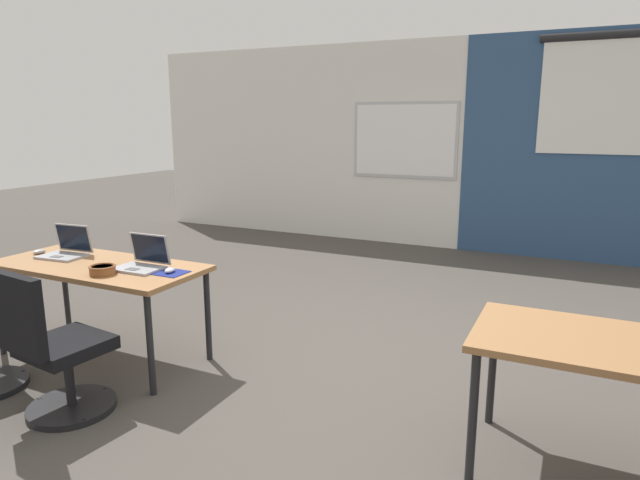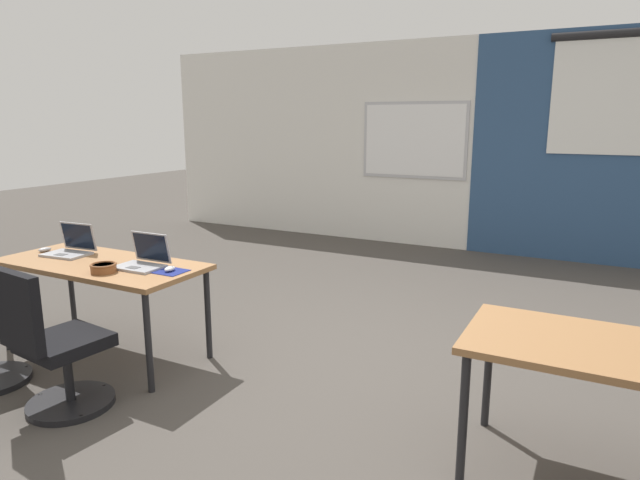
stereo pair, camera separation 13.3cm
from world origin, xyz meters
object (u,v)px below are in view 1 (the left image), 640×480
object	(u,v)px
snack_bowl	(102,269)
mouse_near_left_end	(39,252)
laptop_near_left_inner	(142,261)
laptop_near_left_end	(66,250)
mouse_near_left_inner	(170,270)
chair_near_left_inner	(56,357)
desk_near_left	(98,272)

from	to	relation	value
snack_bowl	mouse_near_left_end	bearing A→B (deg)	166.67
laptop_near_left_inner	snack_bowl	size ratio (longest dim) A/B	1.89
laptop_near_left_end	snack_bowl	bearing A→B (deg)	-26.45
laptop_near_left_inner	mouse_near_left_inner	bearing A→B (deg)	-3.51
mouse_near_left_end	chair_near_left_inner	xyz separation A→B (m)	(1.07, -0.77, -0.36)
desk_near_left	snack_bowl	size ratio (longest dim) A/B	9.01
laptop_near_left_end	mouse_near_left_end	xyz separation A→B (m)	(-0.26, -0.04, -0.03)
mouse_near_left_inner	snack_bowl	size ratio (longest dim) A/B	0.61
laptop_near_left_end	mouse_near_left_end	distance (m)	0.26
laptop_near_left_inner	snack_bowl	bearing A→B (deg)	-121.33
laptop_near_left_end	desk_near_left	bearing A→B (deg)	-14.81
chair_near_left_inner	laptop_near_left_end	bearing A→B (deg)	-37.80
laptop_near_left_end	mouse_near_left_inner	world-z (taller)	laptop_near_left_end
desk_near_left	mouse_near_left_inner	xyz separation A→B (m)	(0.64, 0.04, 0.08)
mouse_near_left_end	mouse_near_left_inner	xyz separation A→B (m)	(1.29, 0.01, 0.00)
mouse_near_left_inner	mouse_near_left_end	bearing A→B (deg)	-179.61
mouse_near_left_end	mouse_near_left_inner	distance (m)	1.29
laptop_near_left_inner	chair_near_left_inner	bearing A→B (deg)	-88.70
laptop_near_left_inner	laptop_near_left_end	bearing A→B (deg)	177.41
laptop_near_left_end	mouse_near_left_end	world-z (taller)	laptop_near_left_end
laptop_near_left_inner	chair_near_left_inner	world-z (taller)	laptop_near_left_inner
laptop_near_left_inner	mouse_near_left_inner	size ratio (longest dim) A/B	3.10
desk_near_left	chair_near_left_inner	world-z (taller)	chair_near_left_inner
laptop_near_left_inner	chair_near_left_inner	distance (m)	0.88
laptop_near_left_end	mouse_near_left_inner	distance (m)	1.04
desk_near_left	snack_bowl	world-z (taller)	snack_bowl
laptop_near_left_end	mouse_near_left_inner	bearing A→B (deg)	-6.77
laptop_near_left_end	laptop_near_left_inner	bearing A→B (deg)	-6.54
chair_near_left_inner	laptop_near_left_inner	bearing A→B (deg)	-80.67
desk_near_left	mouse_near_left_end	size ratio (longest dim) A/B	14.64
mouse_near_left_end	chair_near_left_inner	distance (m)	1.37
laptop_near_left_inner	desk_near_left	bearing A→B (deg)	-174.03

